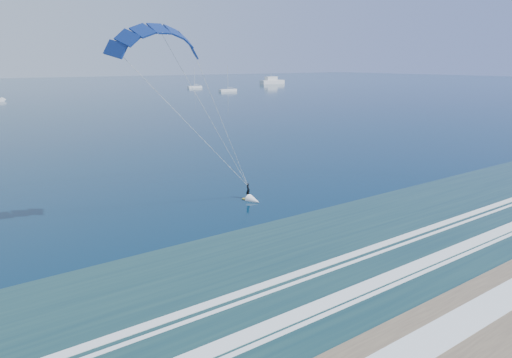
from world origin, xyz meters
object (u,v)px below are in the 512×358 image
object	(u,v)px
motor_yacht	(272,81)
sailboat_5	(228,90)
kitesurfer_rig	(211,121)
sailboat_4	(195,87)

from	to	relation	value
motor_yacht	sailboat_5	size ratio (longest dim) A/B	1.40
kitesurfer_rig	motor_yacht	bearing A→B (deg)	51.21
kitesurfer_rig	motor_yacht	world-z (taller)	kitesurfer_rig
sailboat_4	sailboat_5	world-z (taller)	sailboat_5
kitesurfer_rig	sailboat_5	world-z (taller)	kitesurfer_rig
motor_yacht	sailboat_5	distance (m)	81.66
motor_yacht	sailboat_5	bearing A→B (deg)	-142.87
kitesurfer_rig	motor_yacht	xyz separation A→B (m)	(165.40, 205.81, -7.26)
kitesurfer_rig	sailboat_5	distance (m)	186.10
motor_yacht	sailboat_4	distance (m)	65.32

